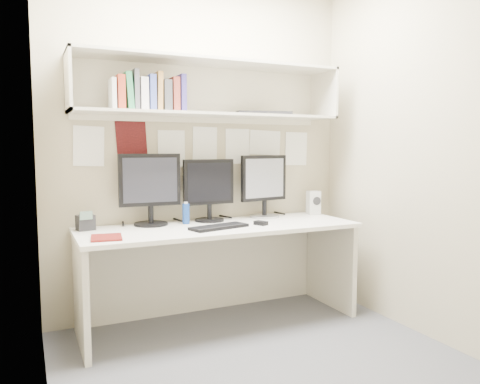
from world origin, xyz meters
name	(u,v)px	position (x,y,z in m)	size (l,w,h in m)	color
floor	(260,359)	(0.00, 0.00, 0.00)	(2.40, 2.00, 0.01)	#4A4A50
wall_back	(202,146)	(0.00, 1.00, 1.30)	(2.40, 0.02, 2.60)	tan
wall_front	(378,145)	(0.00, -1.00, 1.30)	(2.40, 0.02, 2.60)	tan
wall_left	(39,145)	(-1.20, 0.00, 1.30)	(0.02, 2.00, 2.60)	tan
wall_right	(415,146)	(1.20, 0.00, 1.30)	(0.02, 2.00, 2.60)	tan
desk	(220,274)	(0.00, 0.65, 0.37)	(2.00, 0.70, 0.73)	silver
overhead_hutch	(208,90)	(0.00, 0.86, 1.72)	(2.00, 0.38, 0.40)	beige
pinned_papers	(203,153)	(0.00, 0.99, 1.25)	(1.92, 0.01, 0.48)	white
monitor_left	(150,187)	(-0.45, 0.87, 1.01)	(0.44, 0.24, 0.52)	black
monitor_center	(209,188)	(0.00, 0.87, 0.99)	(0.41, 0.22, 0.47)	black
monitor_right	(264,184)	(0.48, 0.87, 1.00)	(0.43, 0.24, 0.50)	#A5A5AA
keyboard	(219,227)	(-0.05, 0.53, 0.74)	(0.42, 0.15, 0.02)	black
mouse	(261,223)	(0.27, 0.53, 0.74)	(0.06, 0.09, 0.03)	black
speaker	(313,203)	(0.93, 0.84, 0.83)	(0.12, 0.12, 0.20)	#B6B5B1
blue_bottle	(186,213)	(-0.20, 0.81, 0.81)	(0.05, 0.05, 0.16)	navy
maroon_notebook	(106,238)	(-0.82, 0.48, 0.74)	(0.18, 0.22, 0.01)	#601410
desk_phone	(86,222)	(-0.90, 0.84, 0.78)	(0.13, 0.12, 0.14)	black
book_stack	(148,94)	(-0.47, 0.77, 1.66)	(0.51, 0.17, 0.27)	silver
hutch_tray	(264,114)	(0.45, 0.83, 1.56)	(0.42, 0.16, 0.03)	black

